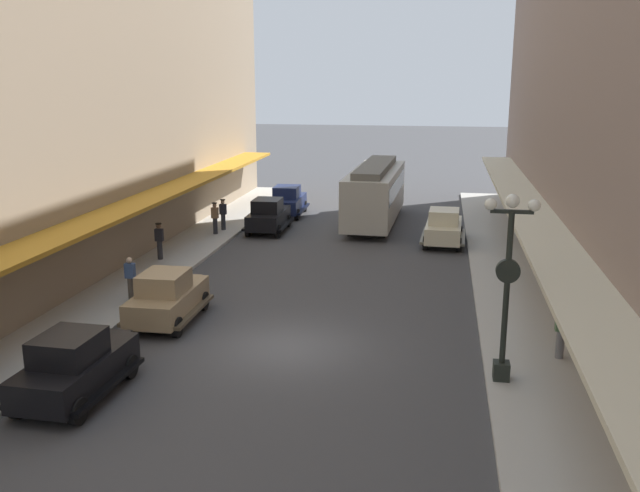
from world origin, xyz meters
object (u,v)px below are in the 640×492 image
at_px(parked_car_2, 75,364).
at_px(parked_car_4, 167,296).
at_px(parked_car_1, 268,215).
at_px(pedestrian_0, 561,330).
at_px(streetcar, 375,191).
at_px(pedestrian_4, 159,241).
at_px(fire_hydrant, 151,281).
at_px(pedestrian_1, 215,218).
at_px(pedestrian_3, 130,278).
at_px(parked_car_3, 288,200).
at_px(lamp_post_with_clock, 507,280).
at_px(parked_car_0, 444,226).
at_px(pedestrian_2, 223,214).

distance_m(parked_car_2, parked_car_4, 5.89).
relative_size(parked_car_1, pedestrian_0, 2.57).
bearing_deg(streetcar, pedestrian_4, -131.08).
relative_size(streetcar, fire_hydrant, 11.79).
bearing_deg(pedestrian_1, parked_car_1, 33.71).
xyz_separation_m(pedestrian_0, pedestrian_3, (-14.84, 2.94, -0.02)).
bearing_deg(pedestrian_1, pedestrian_4, -98.70).
bearing_deg(pedestrian_1, parked_car_4, -78.82).
height_order(parked_car_3, fire_hydrant, parked_car_3).
height_order(lamp_post_with_clock, pedestrian_3, lamp_post_with_clock).
relative_size(parked_car_1, streetcar, 0.44).
relative_size(parked_car_0, pedestrian_3, 2.63).
xyz_separation_m(parked_car_0, pedestrian_2, (-11.77, 0.80, 0.07)).
relative_size(parked_car_2, streetcar, 0.44).
height_order(pedestrian_2, pedestrian_3, pedestrian_2).
bearing_deg(pedestrian_3, parked_car_0, 45.02).
xyz_separation_m(parked_car_0, parked_car_1, (-9.39, 1.40, 0.00)).
xyz_separation_m(parked_car_1, pedestrian_1, (-2.48, -1.65, 0.07)).
distance_m(streetcar, fire_hydrant, 16.48).
relative_size(parked_car_4, pedestrian_3, 2.61).
bearing_deg(parked_car_1, parked_car_3, 89.27).
xyz_separation_m(parked_car_2, lamp_post_with_clock, (11.10, 2.75, 2.04)).
relative_size(parked_car_1, pedestrian_3, 2.62).
relative_size(lamp_post_with_clock, pedestrian_4, 3.09).
xyz_separation_m(parked_car_0, lamp_post_with_clock, (1.60, -16.19, 2.04)).
distance_m(pedestrian_1, pedestrian_2, 1.06).
height_order(pedestrian_0, pedestrian_2, same).
relative_size(lamp_post_with_clock, pedestrian_2, 3.09).
height_order(parked_car_3, pedestrian_0, parked_car_3).
bearing_deg(pedestrian_0, pedestrian_4, 151.65).
bearing_deg(fire_hydrant, pedestrian_2, 93.17).
xyz_separation_m(streetcar, pedestrian_4, (-8.80, -10.10, -0.89)).
bearing_deg(pedestrian_2, fire_hydrant, -86.83).
height_order(parked_car_1, pedestrian_2, parked_car_1).
relative_size(fire_hydrant, pedestrian_3, 0.50).
bearing_deg(fire_hydrant, streetcar, 63.79).
distance_m(parked_car_0, parked_car_2, 21.19).
relative_size(parked_car_3, streetcar, 0.44).
relative_size(parked_car_4, pedestrian_0, 2.56).
relative_size(lamp_post_with_clock, pedestrian_1, 3.09).
distance_m(parked_car_2, pedestrian_3, 7.75).
bearing_deg(pedestrian_4, fire_hydrant, -71.53).
height_order(pedestrian_0, pedestrian_1, same).
distance_m(parked_car_4, lamp_post_with_clock, 11.56).
xyz_separation_m(fire_hydrant, pedestrian_0, (14.56, -4.06, 0.45)).
height_order(parked_car_1, lamp_post_with_clock, lamp_post_with_clock).
relative_size(parked_car_2, pedestrian_0, 2.58).
bearing_deg(pedestrian_3, pedestrian_4, 102.44).
relative_size(streetcar, lamp_post_with_clock, 1.87).
distance_m(parked_car_4, pedestrian_1, 13.05).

